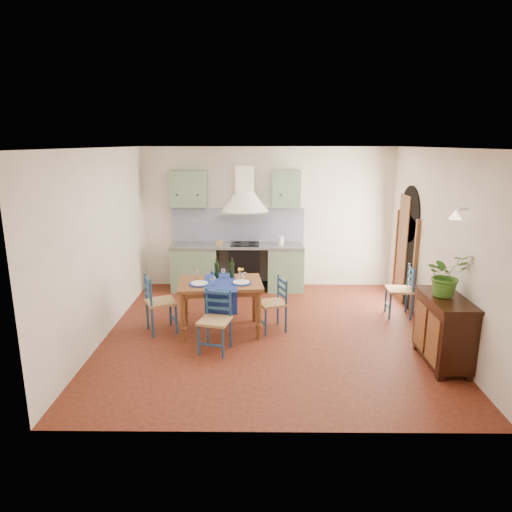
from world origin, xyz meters
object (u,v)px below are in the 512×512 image
at_px(dining_table, 221,288).
at_px(potted_plant, 446,275).
at_px(sideboard, 444,328).
at_px(chair_near, 215,321).

relative_size(dining_table, potted_plant, 2.34).
xyz_separation_m(dining_table, potted_plant, (3.00, -1.00, 0.51)).
bearing_deg(potted_plant, sideboard, -75.63).
distance_m(chair_near, sideboard, 3.06).
bearing_deg(sideboard, potted_plant, 104.37).
bearing_deg(dining_table, chair_near, -91.65).
xyz_separation_m(sideboard, potted_plant, (-0.02, 0.06, 0.71)).
relative_size(chair_near, sideboard, 0.83).
bearing_deg(chair_near, sideboard, -7.05).
xyz_separation_m(dining_table, chair_near, (-0.02, -0.68, -0.26)).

